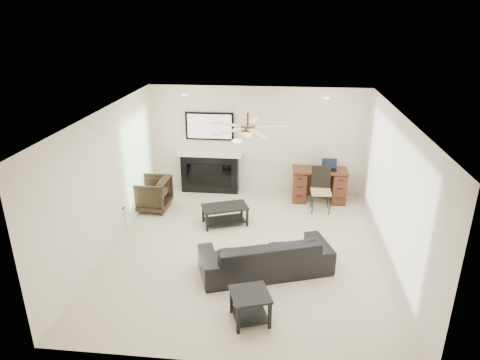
{
  "coord_description": "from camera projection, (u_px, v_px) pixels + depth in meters",
  "views": [
    {
      "loc": [
        0.6,
        -6.78,
        4.05
      ],
      "look_at": [
        -0.17,
        0.49,
        1.16
      ],
      "focal_mm": 32.0,
      "sensor_mm": 36.0,
      "label": 1
    }
  ],
  "objects": [
    {
      "name": "room_shell",
      "position": [
        258.0,
        161.0,
        7.25
      ],
      "size": [
        5.5,
        5.54,
        2.52
      ],
      "color": "beige",
      "rests_on": "ground"
    },
    {
      "name": "sofa",
      "position": [
        265.0,
        255.0,
        7.04
      ],
      "size": [
        2.3,
        1.49,
        0.63
      ],
      "primitive_type": "imported",
      "rotation": [
        0.0,
        0.0,
        3.47
      ],
      "color": "black",
      "rests_on": "ground"
    },
    {
      "name": "armchair",
      "position": [
        151.0,
        194.0,
        9.27
      ],
      "size": [
        0.8,
        0.78,
        0.71
      ],
      "primitive_type": "imported",
      "rotation": [
        0.0,
        0.0,
        -1.6
      ],
      "color": "black",
      "rests_on": "ground"
    },
    {
      "name": "coffee_table",
      "position": [
        225.0,
        215.0,
        8.65
      ],
      "size": [
        1.02,
        0.79,
        0.4
      ],
      "primitive_type": "cube",
      "rotation": [
        0.0,
        0.0,
        0.37
      ],
      "color": "black",
      "rests_on": "ground"
    },
    {
      "name": "end_table_near",
      "position": [
        250.0,
        307.0,
        5.94
      ],
      "size": [
        0.66,
        0.66,
        0.45
      ],
      "primitive_type": "cube",
      "rotation": [
        0.0,
        0.0,
        0.33
      ],
      "color": "black",
      "rests_on": "ground"
    },
    {
      "name": "end_table_left",
      "position": [
        108.0,
        220.0,
        8.4
      ],
      "size": [
        0.6,
        0.6,
        0.45
      ],
      "primitive_type": "cube",
      "rotation": [
        0.0,
        0.0,
        -0.22
      ],
      "color": "black",
      "rests_on": "ground"
    },
    {
      "name": "fireplace_unit",
      "position": [
        209.0,
        154.0,
        9.96
      ],
      "size": [
        1.52,
        0.34,
        1.91
      ],
      "primitive_type": "cube",
      "color": "black",
      "rests_on": "ground"
    },
    {
      "name": "desk",
      "position": [
        319.0,
        185.0,
        9.67
      ],
      "size": [
        1.22,
        0.56,
        0.76
      ],
      "primitive_type": "cube",
      "color": "#421810",
      "rests_on": "ground"
    },
    {
      "name": "desk_chair",
      "position": [
        321.0,
        190.0,
        9.12
      ],
      "size": [
        0.43,
        0.45,
        0.97
      ],
      "primitive_type": "cube",
      "rotation": [
        0.0,
        0.0,
        0.02
      ],
      "color": "black",
      "rests_on": "ground"
    },
    {
      "name": "laptop",
      "position": [
        330.0,
        165.0,
        9.45
      ],
      "size": [
        0.33,
        0.24,
        0.23
      ],
      "primitive_type": "cube",
      "color": "black",
      "rests_on": "desk"
    }
  ]
}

